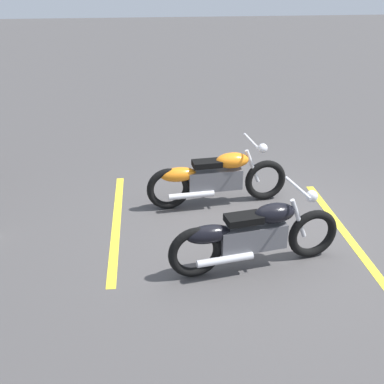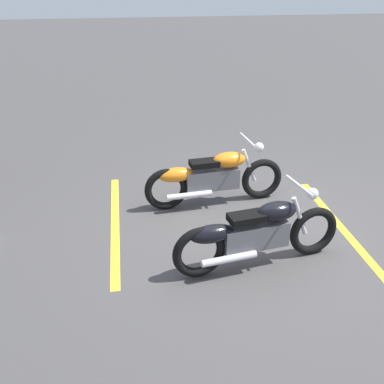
{
  "view_description": "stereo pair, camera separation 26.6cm",
  "coord_description": "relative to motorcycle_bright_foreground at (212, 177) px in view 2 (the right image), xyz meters",
  "views": [
    {
      "loc": [
        1.74,
        5.78,
        3.45
      ],
      "look_at": [
        1.08,
        0.0,
        0.65
      ],
      "focal_mm": 44.64,
      "sensor_mm": 36.0,
      "label": 1
    },
    {
      "loc": [
        2.0,
        5.74,
        3.45
      ],
      "look_at": [
        1.08,
        0.0,
        0.65
      ],
      "focal_mm": 44.64,
      "sensor_mm": 36.0,
      "label": 2
    }
  ],
  "objects": [
    {
      "name": "ground_plane",
      "position": [
        -0.63,
        0.87,
        -0.46
      ],
      "size": [
        60.0,
        60.0,
        0.0
      ],
      "primitive_type": "plane",
      "color": "#474444"
    },
    {
      "name": "motorcycle_bright_foreground",
      "position": [
        0.0,
        0.0,
        0.0
      ],
      "size": [
        2.23,
        0.62,
        1.04
      ],
      "rotation": [
        0.0,
        0.0,
        3.24
      ],
      "color": "black",
      "rests_on": "ground"
    },
    {
      "name": "motorcycle_dark_foreground",
      "position": [
        -0.19,
        1.76,
        0.0
      ],
      "size": [
        2.22,
        0.71,
        1.04
      ],
      "rotation": [
        0.0,
        0.0,
        3.31
      ],
      "color": "black",
      "rests_on": "ground"
    },
    {
      "name": "parking_stripe_near",
      "position": [
        -1.7,
        1.15,
        -0.46
      ],
      "size": [
        0.17,
        3.2,
        0.01
      ],
      "primitive_type": "cube",
      "rotation": [
        0.0,
        0.0,
        1.56
      ],
      "color": "yellow",
      "rests_on": "ground"
    },
    {
      "name": "parking_stripe_mid",
      "position": [
        1.52,
        0.43,
        -0.46
      ],
      "size": [
        0.17,
        3.2,
        0.01
      ],
      "primitive_type": "cube",
      "rotation": [
        0.0,
        0.0,
        1.56
      ],
      "color": "yellow",
      "rests_on": "ground"
    }
  ]
}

